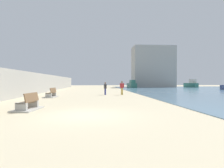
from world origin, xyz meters
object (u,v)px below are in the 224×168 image
at_px(bench_near, 28,106).
at_px(boat_outer, 132,85).
at_px(person_walking, 105,88).
at_px(boat_nearest, 191,84).
at_px(person_standing, 122,87).
at_px(bench_far, 51,95).

bearing_deg(bench_near, boat_outer, 71.08).
distance_m(bench_near, person_walking, 13.14).
distance_m(person_walking, boat_nearest, 37.95).
height_order(bench_near, person_standing, person_standing).
height_order(bench_near, person_walking, person_walking).
relative_size(bench_far, person_standing, 1.31).
height_order(bench_near, boat_nearest, boat_nearest).
bearing_deg(bench_far, person_walking, 28.85).
relative_size(bench_near, boat_outer, 0.52).
bearing_deg(bench_near, person_standing, 59.55).
bearing_deg(person_standing, boat_nearest, 50.46).
bearing_deg(bench_far, bench_near, -84.89).
xyz_separation_m(bench_near, person_standing, (6.97, 11.86, 0.75)).
height_order(bench_far, boat_outer, boat_outer).
height_order(bench_far, person_standing, person_standing).
bearing_deg(person_walking, bench_far, -151.15).
height_order(bench_far, boat_nearest, boat_nearest).
xyz_separation_m(bench_far, person_standing, (7.77, 2.87, 0.75)).
relative_size(bench_near, person_standing, 1.32).
distance_m(bench_near, bench_far, 9.03).
bearing_deg(boat_nearest, boat_outer, -174.05).
xyz_separation_m(person_walking, boat_outer, (8.25, 26.31, -0.07)).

